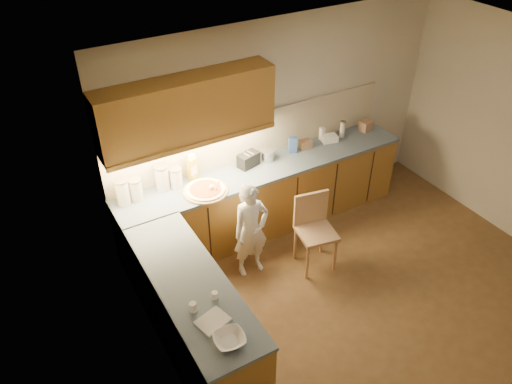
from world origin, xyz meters
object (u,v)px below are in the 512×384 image
(pizza_on_board, at_px, (206,190))
(wooden_chair, at_px, (314,226))
(oil_jug, at_px, (192,168))
(toaster, at_px, (249,160))
(child, at_px, (251,230))

(pizza_on_board, relative_size, wooden_chair, 0.55)
(oil_jug, relative_size, toaster, 1.13)
(pizza_on_board, xyz_separation_m, child, (0.30, -0.50, -0.35))
(child, xyz_separation_m, wooden_chair, (0.70, -0.23, -0.06))
(pizza_on_board, height_order, child, child)
(oil_jug, height_order, toaster, oil_jug)
(oil_jug, bearing_deg, child, -69.10)
(wooden_chair, bearing_deg, toaster, 118.70)
(child, relative_size, wooden_chair, 1.29)
(oil_jug, distance_m, toaster, 0.71)
(toaster, bearing_deg, wooden_chair, -86.63)
(child, distance_m, wooden_chair, 0.74)
(child, bearing_deg, oil_jug, 111.56)
(wooden_chair, xyz_separation_m, toaster, (-0.32, 0.97, 0.47))
(pizza_on_board, xyz_separation_m, oil_jug, (-0.01, 0.31, 0.13))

